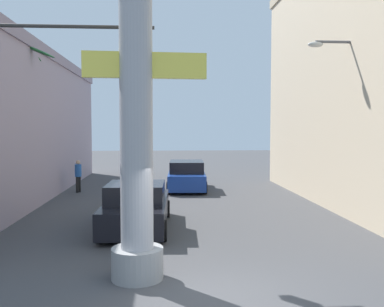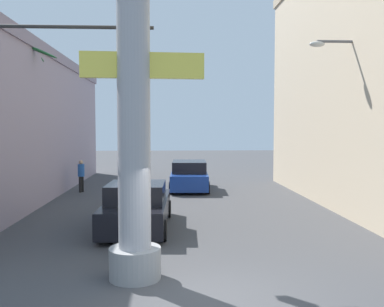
{
  "view_description": "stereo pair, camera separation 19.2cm",
  "coord_description": "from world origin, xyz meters",
  "px_view_note": "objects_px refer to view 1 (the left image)",
  "views": [
    {
      "loc": [
        -0.87,
        -7.99,
        3.38
      ],
      "look_at": [
        0.0,
        5.02,
        2.58
      ],
      "focal_mm": 40.0,
      "sensor_mm": 36.0,
      "label": 1
    },
    {
      "loc": [
        -0.67,
        -8.0,
        3.38
      ],
      "look_at": [
        0.0,
        5.02,
        2.58
      ],
      "focal_mm": 40.0,
      "sensor_mm": 36.0,
      "label": 2
    }
  ],
  "objects_px": {
    "pedestrian_far_left": "(78,174)",
    "neon_sign_pole": "(136,83)",
    "car_lead": "(137,208)",
    "palm_tree_mid_left": "(13,111)",
    "car_far": "(187,176)",
    "traffic_light_mast": "(16,91)",
    "street_lamp": "(355,110)"
  },
  "relations": [
    {
      "from": "pedestrian_far_left",
      "to": "neon_sign_pole",
      "type": "bearing_deg",
      "value": -73.49
    },
    {
      "from": "neon_sign_pole",
      "to": "car_lead",
      "type": "xyz_separation_m",
      "value": [
        -0.32,
        4.77,
        -3.63
      ]
    },
    {
      "from": "palm_tree_mid_left",
      "to": "car_far",
      "type": "bearing_deg",
      "value": 37.08
    },
    {
      "from": "pedestrian_far_left",
      "to": "traffic_light_mast",
      "type": "bearing_deg",
      "value": -87.29
    },
    {
      "from": "neon_sign_pole",
      "to": "pedestrian_far_left",
      "type": "bearing_deg",
      "value": 106.51
    },
    {
      "from": "neon_sign_pole",
      "to": "car_far",
      "type": "relative_size",
      "value": 2.11
    },
    {
      "from": "traffic_light_mast",
      "to": "car_lead",
      "type": "bearing_deg",
      "value": 38.52
    },
    {
      "from": "car_far",
      "to": "palm_tree_mid_left",
      "type": "height_order",
      "value": "palm_tree_mid_left"
    },
    {
      "from": "car_far",
      "to": "pedestrian_far_left",
      "type": "height_order",
      "value": "pedestrian_far_left"
    },
    {
      "from": "neon_sign_pole",
      "to": "car_lead",
      "type": "distance_m",
      "value": 6.0
    },
    {
      "from": "street_lamp",
      "to": "neon_sign_pole",
      "type": "bearing_deg",
      "value": -142.59
    },
    {
      "from": "traffic_light_mast",
      "to": "pedestrian_far_left",
      "type": "relative_size",
      "value": 3.66
    },
    {
      "from": "traffic_light_mast",
      "to": "pedestrian_far_left",
      "type": "xyz_separation_m",
      "value": [
        -0.5,
        10.63,
        -3.37
      ]
    },
    {
      "from": "neon_sign_pole",
      "to": "traffic_light_mast",
      "type": "relative_size",
      "value": 1.52
    },
    {
      "from": "palm_tree_mid_left",
      "to": "pedestrian_far_left",
      "type": "distance_m",
      "value": 5.96
    },
    {
      "from": "street_lamp",
      "to": "palm_tree_mid_left",
      "type": "bearing_deg",
      "value": 169.68
    },
    {
      "from": "car_far",
      "to": "pedestrian_far_left",
      "type": "relative_size",
      "value": 2.65
    },
    {
      "from": "car_lead",
      "to": "palm_tree_mid_left",
      "type": "distance_m",
      "value": 6.96
    },
    {
      "from": "car_far",
      "to": "neon_sign_pole",
      "type": "bearing_deg",
      "value": -97.64
    },
    {
      "from": "traffic_light_mast",
      "to": "pedestrian_far_left",
      "type": "bearing_deg",
      "value": 92.71
    },
    {
      "from": "traffic_light_mast",
      "to": "car_lead",
      "type": "height_order",
      "value": "traffic_light_mast"
    },
    {
      "from": "pedestrian_far_left",
      "to": "palm_tree_mid_left",
      "type": "bearing_deg",
      "value": -107.93
    },
    {
      "from": "neon_sign_pole",
      "to": "car_lead",
      "type": "relative_size",
      "value": 1.91
    },
    {
      "from": "traffic_light_mast",
      "to": "car_far",
      "type": "distance_m",
      "value": 12.88
    },
    {
      "from": "car_lead",
      "to": "palm_tree_mid_left",
      "type": "height_order",
      "value": "palm_tree_mid_left"
    },
    {
      "from": "car_lead",
      "to": "pedestrian_far_left",
      "type": "distance_m",
      "value": 8.95
    },
    {
      "from": "street_lamp",
      "to": "palm_tree_mid_left",
      "type": "xyz_separation_m",
      "value": [
        -12.95,
        2.36,
        0.05
      ]
    },
    {
      "from": "palm_tree_mid_left",
      "to": "pedestrian_far_left",
      "type": "relative_size",
      "value": 4.07
    },
    {
      "from": "car_lead",
      "to": "neon_sign_pole",
      "type": "bearing_deg",
      "value": -86.22
    },
    {
      "from": "palm_tree_mid_left",
      "to": "pedestrian_far_left",
      "type": "bearing_deg",
      "value": 72.07
    },
    {
      "from": "neon_sign_pole",
      "to": "palm_tree_mid_left",
      "type": "bearing_deg",
      "value": 123.73
    },
    {
      "from": "traffic_light_mast",
      "to": "neon_sign_pole",
      "type": "bearing_deg",
      "value": -35.18
    }
  ]
}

